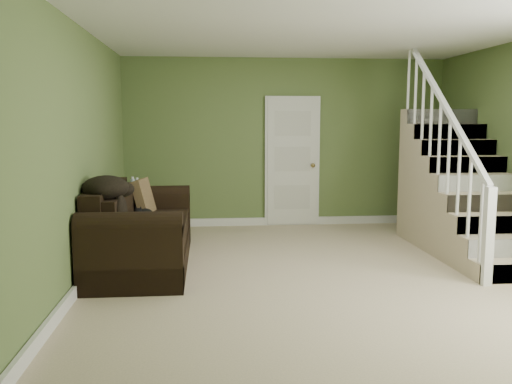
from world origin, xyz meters
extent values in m
cube|color=tan|center=(0.00, 0.00, 0.00)|extent=(5.00, 5.50, 0.01)
cube|color=white|center=(0.00, 0.00, 2.60)|extent=(5.00, 5.50, 0.01)
cube|color=#5D753F|center=(0.00, 2.75, 1.30)|extent=(5.00, 0.04, 2.60)
cube|color=#5D753F|center=(0.00, -2.75, 1.30)|extent=(5.00, 0.04, 2.60)
cube|color=#5D753F|center=(-2.50, 0.00, 1.30)|extent=(0.04, 5.50, 2.60)
cube|color=white|center=(0.00, 2.72, 0.06)|extent=(5.00, 0.04, 0.12)
cube|color=white|center=(-2.47, 0.00, 0.06)|extent=(0.04, 5.50, 0.12)
cube|color=white|center=(0.10, 2.71, 1.01)|extent=(0.86, 0.05, 2.02)
cube|color=white|center=(0.10, 2.69, 1.00)|extent=(0.78, 0.04, 1.96)
sphere|color=olive|center=(0.42, 2.65, 0.95)|extent=(0.07, 0.07, 0.07)
cylinder|color=white|center=(1.55, -0.46, 0.65)|extent=(0.04, 0.04, 0.90)
cube|color=tan|center=(2.00, -0.19, 0.20)|extent=(1.00, 0.27, 0.40)
cylinder|color=white|center=(1.55, -0.19, 0.85)|extent=(0.04, 0.04, 0.90)
cube|color=tan|center=(2.00, 0.08, 0.30)|extent=(1.00, 0.27, 0.60)
cylinder|color=white|center=(1.55, 0.08, 1.05)|extent=(0.04, 0.04, 0.90)
cube|color=tan|center=(2.00, 0.35, 0.40)|extent=(1.00, 0.27, 0.80)
cylinder|color=white|center=(1.55, 0.35, 1.25)|extent=(0.04, 0.04, 0.90)
cube|color=tan|center=(2.00, 0.62, 0.50)|extent=(1.00, 0.27, 1.00)
cylinder|color=white|center=(1.55, 0.62, 1.45)|extent=(0.04, 0.04, 0.90)
cube|color=tan|center=(2.00, 0.89, 0.60)|extent=(1.00, 0.27, 1.20)
cylinder|color=white|center=(1.55, 0.89, 1.65)|extent=(0.04, 0.04, 0.90)
cube|color=tan|center=(2.00, 1.16, 0.70)|extent=(1.00, 0.27, 1.40)
cylinder|color=white|center=(1.55, 1.16, 1.85)|extent=(0.04, 0.04, 0.90)
cube|color=tan|center=(2.00, 1.43, 0.80)|extent=(1.00, 0.27, 1.60)
cylinder|color=white|center=(1.55, 1.43, 2.05)|extent=(0.04, 0.04, 0.90)
cube|color=tan|center=(2.00, 1.70, 0.90)|extent=(1.00, 0.27, 1.80)
cylinder|color=white|center=(1.55, 1.70, 2.25)|extent=(0.04, 0.04, 0.90)
cube|color=white|center=(1.55, -0.62, 0.50)|extent=(0.09, 0.09, 1.00)
cube|color=white|center=(1.55, 0.62, 1.90)|extent=(0.06, 2.46, 1.84)
cube|color=black|center=(-1.97, 0.49, 0.13)|extent=(1.01, 2.33, 0.27)
cube|color=black|center=(-1.86, 0.49, 0.38)|extent=(0.76, 1.76, 0.23)
cube|color=black|center=(-1.97, -0.54, 0.33)|extent=(1.01, 0.27, 0.66)
cube|color=black|center=(-1.97, 1.53, 0.33)|extent=(1.01, 0.27, 0.66)
cylinder|color=black|center=(-1.97, -0.54, 0.66)|extent=(1.01, 0.27, 0.27)
cylinder|color=black|center=(-1.97, 1.53, 0.66)|extent=(1.01, 0.27, 0.27)
cube|color=black|center=(-2.37, 0.49, 0.59)|extent=(0.21, 1.80, 0.67)
cube|color=black|center=(-2.20, 0.49, 0.67)|extent=(0.15, 1.74, 0.37)
cube|color=black|center=(-2.23, 1.60, 0.33)|extent=(0.58, 0.58, 0.66)
cylinder|color=silver|center=(-2.32, 1.53, 0.76)|extent=(0.06, 0.06, 0.20)
cylinder|color=blue|center=(-2.32, 1.53, 0.76)|extent=(0.07, 0.07, 0.05)
cylinder|color=white|center=(-2.32, 1.53, 0.88)|extent=(0.03, 0.03, 0.03)
cylinder|color=silver|center=(-2.16, 1.58, 0.76)|extent=(0.06, 0.06, 0.20)
cylinder|color=blue|center=(-2.16, 1.58, 0.76)|extent=(0.07, 0.07, 0.05)
cylinder|color=white|center=(-2.16, 1.58, 0.88)|extent=(0.03, 0.03, 0.03)
cylinder|color=silver|center=(-2.23, 1.71, 0.76)|extent=(0.06, 0.06, 0.20)
cylinder|color=blue|center=(-2.23, 1.71, 0.76)|extent=(0.07, 0.07, 0.05)
cylinder|color=white|center=(-2.23, 1.71, 0.88)|extent=(0.03, 0.03, 0.03)
ellipsoid|color=black|center=(-1.95, 0.51, 0.57)|extent=(0.25, 0.32, 0.15)
ellipsoid|color=white|center=(-1.95, 0.44, 0.55)|extent=(0.13, 0.14, 0.08)
sphere|color=black|center=(-1.95, 0.36, 0.63)|extent=(0.13, 0.13, 0.10)
ellipsoid|color=white|center=(-1.95, 0.32, 0.61)|extent=(0.07, 0.06, 0.05)
cone|color=black|center=(-1.98, 0.37, 0.68)|extent=(0.05, 0.05, 0.05)
cone|color=black|center=(-1.92, 0.37, 0.68)|extent=(0.05, 0.05, 0.05)
cylinder|color=black|center=(-1.87, 0.61, 0.52)|extent=(0.05, 0.21, 0.03)
ellipsoid|color=yellow|center=(-1.91, 0.23, 0.52)|extent=(0.11, 0.18, 0.05)
cube|color=#452D1B|center=(-2.03, 1.15, 0.70)|extent=(0.28, 0.47, 0.45)
ellipsoid|color=black|center=(-2.28, 0.01, 0.95)|extent=(0.58, 0.70, 0.25)
camera|label=1|loc=(-1.23, -5.67, 1.65)|focal=38.00mm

